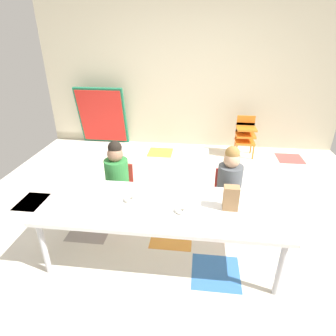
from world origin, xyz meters
TOP-DOWN VIEW (x-y plane):
  - ground_plane at (-0.00, -0.00)m, footprint 5.27×4.66m
  - back_wall at (0.00, 2.33)m, footprint 5.27×0.10m
  - craft_table at (-0.06, -0.73)m, footprint 2.15×0.77m
  - seated_child_near_camera at (-0.65, -0.12)m, footprint 0.32×0.31m
  - seated_child_middle_seat at (0.58, -0.12)m, footprint 0.32×0.31m
  - kid_chair_orange_stack at (1.01, 1.87)m, footprint 0.32×0.30m
  - folded_activity_table at (-1.59, 2.13)m, footprint 0.90×0.29m
  - paper_bag_brown at (0.53, -0.71)m, footprint 0.13×0.09m
  - paper_plate_near_edge at (-0.35, -0.70)m, footprint 0.18×0.18m
  - paper_plate_center_table at (0.02, -0.56)m, footprint 0.18×0.18m
  - donut_powdered_on_plate at (-0.35, -0.70)m, footprint 0.11×0.11m
  - donut_powdered_loose at (0.12, -0.81)m, footprint 0.11×0.11m

SIDE VIEW (x-z plane):
  - ground_plane at x=0.00m, z-range -0.02..0.00m
  - kid_chair_orange_stack at x=1.01m, z-range 0.06..0.74m
  - craft_table at x=-0.06m, z-range 0.25..0.82m
  - folded_activity_table at x=-1.59m, z-range -0.01..1.08m
  - seated_child_near_camera at x=-0.65m, z-range 0.10..1.01m
  - seated_child_middle_seat at x=0.58m, z-range 0.10..1.01m
  - paper_plate_near_edge at x=-0.35m, z-range 0.58..0.58m
  - paper_plate_center_table at x=0.02m, z-range 0.58..0.58m
  - donut_powdered_loose at x=0.12m, z-range 0.58..0.60m
  - donut_powdered_on_plate at x=-0.35m, z-range 0.58..0.62m
  - paper_bag_brown at x=0.53m, z-range 0.58..0.80m
  - back_wall at x=0.00m, z-range 0.00..2.66m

